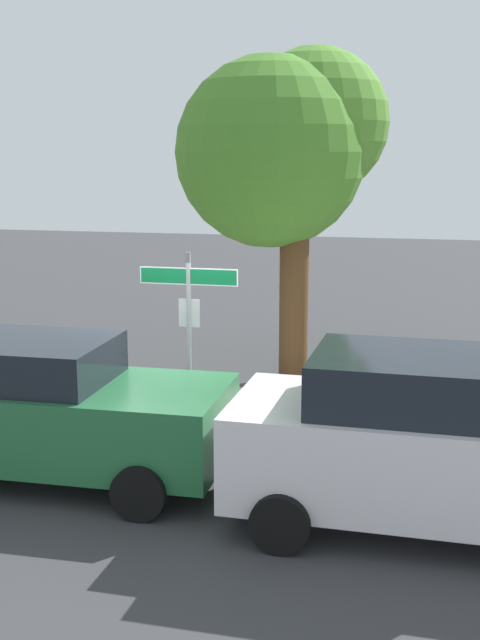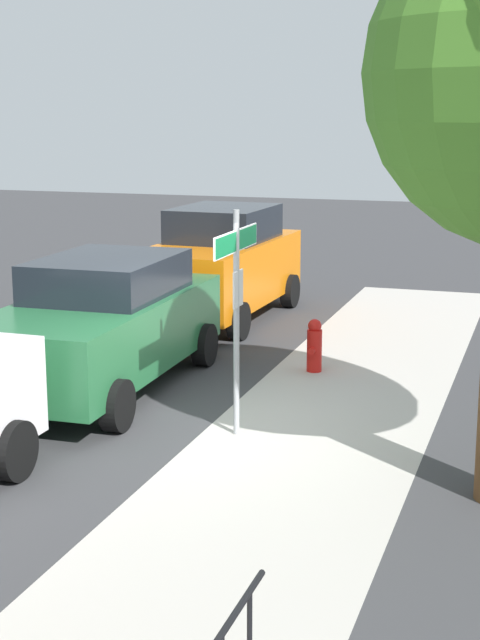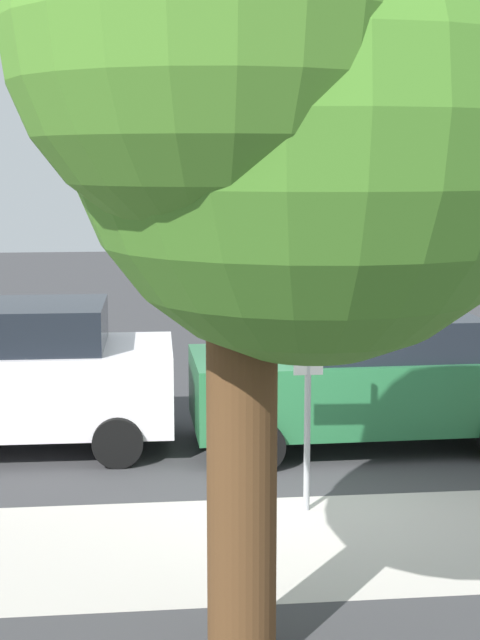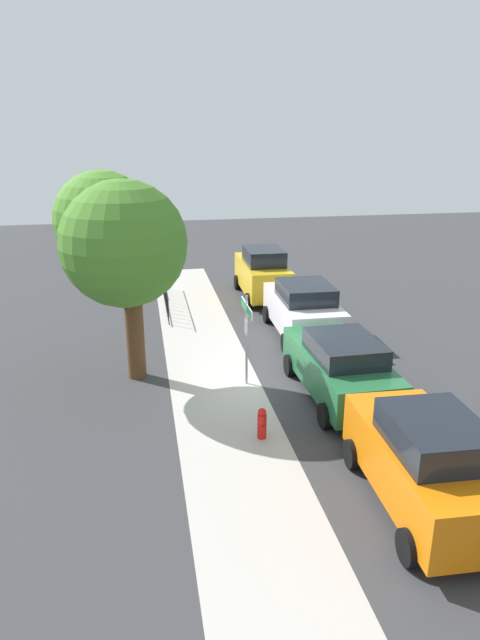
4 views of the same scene
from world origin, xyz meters
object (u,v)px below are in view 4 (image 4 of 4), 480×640
Objects in this scene: car_white at (303,309)px; fire_hydrant at (262,423)px; street_sign at (247,324)px; shade_tree at (120,236)px; car_yellow at (263,273)px; car_orange at (426,462)px; car_green at (340,366)px.

fire_hydrant is (-6.55, 2.90, -0.59)m from car_white.
street_sign is 0.44× the size of shade_tree.
car_yellow reaches higher than fire_hydrant.
shade_tree is at bearing 115.67° from car_white.
fire_hydrant is at bearing 41.49° from car_orange.
street_sign is 8.69m from car_yellow.
car_yellow reaches higher than car_white.
shade_tree is at bearing 76.75° from street_sign.
car_orange is 4.01m from fire_hydrant.
car_white reaches higher than fire_hydrant.
street_sign is 6.54m from car_orange.
shade_tree is 1.38× the size of car_yellow.
car_orange is at bearing 178.65° from car_white.
car_green reaches higher than fire_hydrant.
car_yellow reaches higher than car_orange.
car_white is at bearing -0.35° from car_orange.
car_orange is 14.40m from car_yellow.
car_orange is at bearing -140.45° from fire_hydrant.
shade_tree is 9.43m from car_orange.
fire_hydrant is (-11.35, 2.50, -0.69)m from car_yellow.
shade_tree reaches higher than car_orange.
street_sign is 3.34m from fire_hydrant.
street_sign is 4.17m from shade_tree.
car_orange is (-6.83, -5.62, -3.25)m from shade_tree.
car_green is 4.82m from car_white.
car_yellow reaches higher than car_green.
car_yellow is (4.80, 0.40, 0.10)m from car_white.
street_sign reaches higher than fire_hydrant.
shade_tree is 6.24m from fire_hydrant.
fire_hydrant is at bearing 168.14° from car_yellow.
car_orange is (-6.05, -2.32, -0.83)m from street_sign.
shade_tree is 9.94m from car_yellow.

